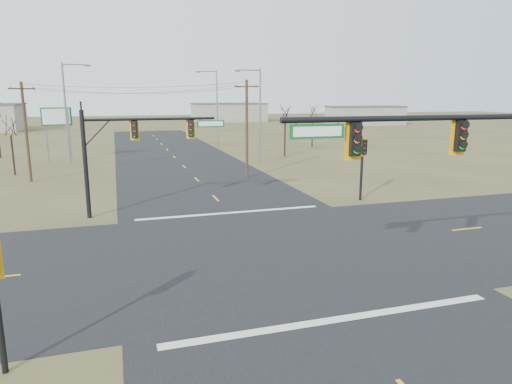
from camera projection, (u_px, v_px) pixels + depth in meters
ground at (267, 250)px, 22.47m from camera, size 320.00×320.00×0.00m
road_ew at (267, 250)px, 22.46m from camera, size 160.00×14.00×0.02m
road_ns at (267, 250)px, 22.46m from camera, size 14.00×160.00×0.02m
stop_bar_near at (337, 319)px, 15.45m from camera, size 12.00×0.40×0.01m
stop_bar_far at (230, 213)px, 29.47m from camera, size 12.00×0.40×0.01m
mast_arm_near at (467, 158)px, 15.71m from camera, size 10.64×0.48×7.34m
mast_arm_far at (137, 139)px, 28.32m from camera, size 8.83×0.57×6.62m
pedestal_signal_ne at (363, 155)px, 32.38m from camera, size 0.63×0.55×4.59m
utility_pole_near at (247, 128)px, 41.01m from camera, size 2.16×0.38×8.82m
utility_pole_far at (26, 130)px, 39.38m from camera, size 2.07×0.61×8.62m
highway_sign at (57, 123)px, 51.82m from camera, size 3.22×0.73×6.13m
streetlight_a at (258, 111)px, 49.03m from camera, size 2.86×0.29×10.26m
streetlight_b at (215, 104)px, 65.80m from camera, size 3.07×0.42×10.98m
streetlight_c at (68, 107)px, 50.47m from camera, size 3.07×0.41×10.97m
bare_tree_a at (10, 126)px, 42.59m from camera, size 2.48×2.48×5.90m
bare_tree_c at (285, 113)px, 56.07m from camera, size 3.36×3.36×6.79m
bare_tree_d at (313, 110)px, 66.73m from camera, size 3.28×3.28×6.65m
warehouse_mid at (229, 113)px, 131.97m from camera, size 20.00×12.00×5.00m
warehouse_right at (365, 116)px, 117.29m from camera, size 18.00×10.00×4.50m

